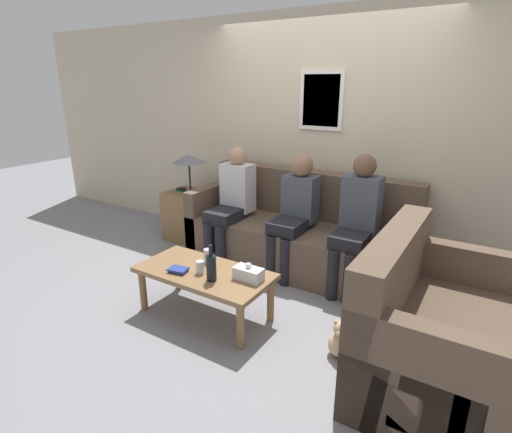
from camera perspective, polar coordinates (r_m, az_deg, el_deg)
name	(u,v)px	position (r m, az deg, el deg)	size (l,w,h in m)	color
ground_plane	(274,284)	(3.98, 2.62, -9.56)	(16.00, 16.00, 0.00)	gray
wall_back	(321,139)	(4.43, 9.25, 10.91)	(9.00, 0.08, 2.60)	beige
couch_main	(299,235)	(4.27, 6.16, -2.67)	(2.33, 0.87, 0.98)	brown
couch_side	(431,333)	(2.92, 23.75, -14.95)	(0.87, 1.35, 0.98)	brown
coffee_table	(204,277)	(3.36, -7.38, -8.52)	(1.13, 0.56, 0.41)	olive
side_table_with_lamp	(188,209)	(5.03, -9.65, 1.01)	(0.50, 0.47, 1.07)	olive
wine_bottle	(211,267)	(3.13, -6.41, -7.19)	(0.08, 0.08, 0.30)	black
drinking_glass	(200,267)	(3.28, -8.00, -7.17)	(0.07, 0.07, 0.11)	silver
book_stack	(178,270)	(3.34, -11.06, -7.51)	(0.17, 0.13, 0.03)	navy
soda_can	(208,256)	(3.45, -6.93, -5.60)	(0.07, 0.07, 0.12)	#BCBCC1
tissue_box	(248,273)	(3.15, -1.08, -8.13)	(0.23, 0.12, 0.15)	silver
person_left	(232,200)	(4.34, -3.51, 2.40)	(0.34, 0.61, 1.23)	black
person_middle	(295,209)	(4.02, 5.58, 1.09)	(0.34, 0.61, 1.21)	black
person_right	(357,218)	(3.76, 14.19, -0.27)	(0.34, 0.58, 1.27)	black
teddy_bear	(341,341)	(3.05, 11.99, -17.00)	(0.18, 0.18, 0.28)	tan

